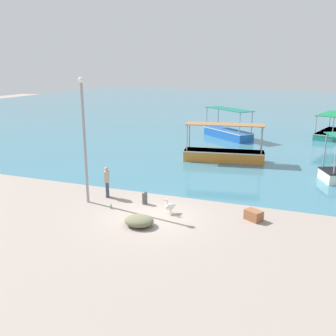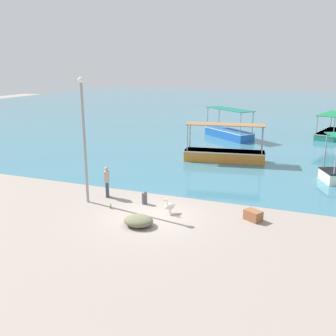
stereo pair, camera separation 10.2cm
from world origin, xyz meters
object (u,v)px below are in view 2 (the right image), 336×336
object	(u,v)px
mooring_bollard	(144,197)
pelican	(170,206)
cargo_crate	(253,215)
fishing_boat_near_right	(332,132)
fisherman_standing	(107,181)
fishing_boat_far_right	(224,154)
lamp_post	(84,135)
glass_bottle	(111,206)
fishing_boat_near_left	(228,132)
net_pile	(138,221)

from	to	relation	value
mooring_bollard	pelican	bearing A→B (deg)	-24.06
mooring_bollard	cargo_crate	distance (m)	5.56
fishing_boat_near_right	fisherman_standing	distance (m)	26.04
pelican	cargo_crate	bearing A→B (deg)	8.92
fishing_boat_far_right	cargo_crate	bearing A→B (deg)	-70.33
fishing_boat_near_right	lamp_post	distance (m)	27.39
mooring_bollard	glass_bottle	distance (m)	1.79
lamp_post	mooring_bollard	size ratio (longest dim) A/B	9.47
fishing_boat_near_right	fishing_boat_near_left	xyz separation A→B (m)	(-9.43, -4.05, 0.10)
mooring_bollard	fishing_boat_near_right	bearing A→B (deg)	67.54
fishing_boat_far_right	net_pile	bearing A→B (deg)	-94.39
pelican	fishing_boat_far_right	bearing A→B (deg)	88.98
fishing_boat_far_right	fisherman_standing	size ratio (longest dim) A/B	3.58
fishing_boat_near_left	fishing_boat_near_right	bearing A→B (deg)	23.23
fisherman_standing	net_pile	bearing A→B (deg)	-41.50
fishing_boat_near_left	net_pile	xyz separation A→B (m)	(0.64, -21.90, -0.34)
fishing_boat_far_right	lamp_post	bearing A→B (deg)	-113.39
fishing_boat_near_left	glass_bottle	bearing A→B (deg)	-94.30
net_pile	cargo_crate	distance (m)	5.28
mooring_bollard	fisherman_standing	world-z (taller)	fisherman_standing
mooring_bollard	fishing_boat_near_left	bearing A→B (deg)	89.30
pelican	cargo_crate	world-z (taller)	pelican
mooring_bollard	cargo_crate	world-z (taller)	mooring_bollard
fishing_boat_far_right	pelican	size ratio (longest dim) A/B	7.56
fishing_boat_far_right	glass_bottle	bearing A→B (deg)	-105.49
pelican	fishing_boat_near_right	bearing A→B (deg)	71.64
fishing_boat_near_right	fishing_boat_near_left	distance (m)	10.26
fishing_boat_near_right	pelican	world-z (taller)	fishing_boat_near_right
fishing_boat_far_right	net_pile	world-z (taller)	fishing_boat_far_right
fishing_boat_far_right	glass_bottle	xyz separation A→B (m)	(-3.16, -11.41, -0.46)
fishing_boat_far_right	mooring_bollard	distance (m)	10.38
pelican	net_pile	distance (m)	2.00
fishing_boat_near_left	net_pile	size ratio (longest dim) A/B	4.06
cargo_crate	glass_bottle	xyz separation A→B (m)	(-6.86, -1.07, -0.13)
fishing_boat_far_right	glass_bottle	world-z (taller)	fishing_boat_far_right
mooring_bollard	glass_bottle	world-z (taller)	mooring_bollard
pelican	glass_bottle	bearing A→B (deg)	-171.24
glass_bottle	fishing_boat_near_right	bearing A→B (deg)	65.94
mooring_bollard	net_pile	xyz separation A→B (m)	(0.88, -2.57, -0.12)
lamp_post	glass_bottle	distance (m)	3.82
fishing_boat_near_left	lamp_post	size ratio (longest dim) A/B	0.86
lamp_post	glass_bottle	world-z (taller)	lamp_post
pelican	net_pile	world-z (taller)	pelican
lamp_post	fisherman_standing	distance (m)	2.89
fishing_boat_near_left	fishing_boat_far_right	xyz separation A→B (m)	(1.62, -9.11, -0.01)
fishing_boat_near_left	fisherman_standing	world-z (taller)	fishing_boat_near_left
cargo_crate	fisherman_standing	bearing A→B (deg)	177.20
mooring_bollard	net_pile	bearing A→B (deg)	-71.20
fishing_boat_near_left	fisherman_standing	bearing A→B (deg)	-97.63
fishing_boat_near_right	lamp_post	bearing A→B (deg)	-117.48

